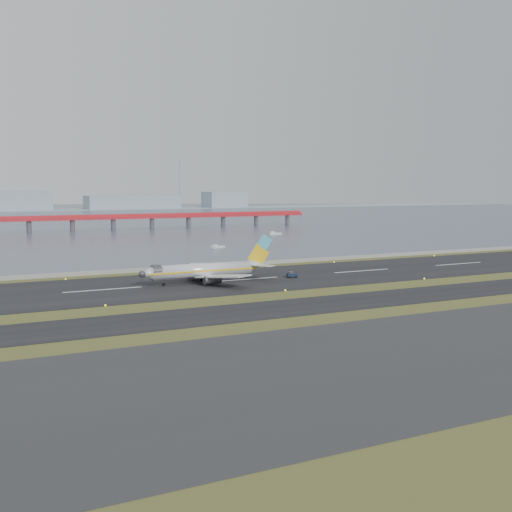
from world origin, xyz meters
The scene contains 12 objects.
ground centered at (0.00, 0.00, 0.00)m, with size 1000.00×1000.00×0.00m, color #374B1A.
apron_strip centered at (0.00, -55.00, 0.05)m, with size 1000.00×50.00×0.10m, color #2D2D2F.
taxiway_strip centered at (0.00, -12.00, 0.05)m, with size 1000.00×18.00×0.10m, color black.
runway_strip centered at (0.00, 30.00, 0.05)m, with size 1000.00×45.00×0.10m, color black.
seawall centered at (0.00, 60.00, 0.50)m, with size 1000.00×2.50×1.00m, color gray.
bay_water centered at (0.00, 460.00, 0.00)m, with size 1400.00×800.00×1.30m, color #4A576A.
red_pier centered at (20.00, 250.00, 7.28)m, with size 260.00×5.00×10.20m.
far_shoreline centered at (13.62, 620.00, 6.07)m, with size 1400.00×80.00×60.50m.
airliner centered at (-11.70, 29.50, 3.46)m, with size 38.52×32.89×12.80m.
pushback_tug centered at (13.30, 27.13, 0.89)m, with size 3.07×2.09×1.83m.
workboat_near centered at (30.36, 119.14, 0.55)m, with size 7.50×4.98×1.75m.
workboat_far centered at (89.55, 176.53, 0.60)m, with size 8.04×3.44×1.89m.
Camera 1 is at (-78.39, -129.63, 25.82)m, focal length 45.00 mm.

